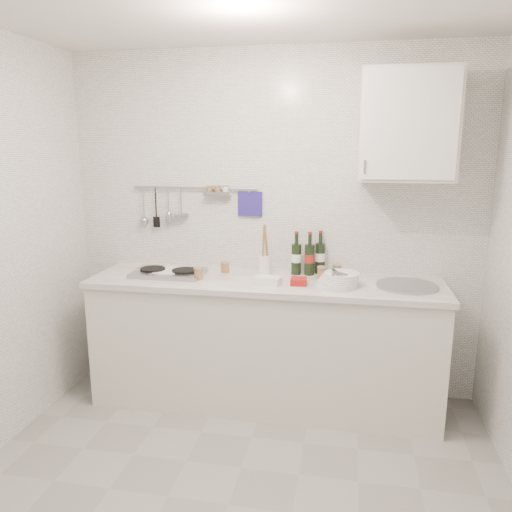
{
  "coord_description": "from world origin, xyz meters",
  "views": [
    {
      "loc": [
        0.56,
        -2.19,
        1.83
      ],
      "look_at": [
        -0.02,
        0.9,
        1.13
      ],
      "focal_mm": 35.0,
      "sensor_mm": 36.0,
      "label": 1
    }
  ],
  "objects_px": {
    "plate_stack_hob": "(167,272)",
    "utensil_crock": "(265,263)",
    "plate_stack_sink": "(339,280)",
    "wall_cabinet": "(407,126)",
    "wine_bottles": "(309,253)"
  },
  "relations": [
    {
      "from": "plate_stack_sink",
      "to": "utensil_crock",
      "type": "height_order",
      "value": "utensil_crock"
    },
    {
      "from": "wall_cabinet",
      "to": "plate_stack_sink",
      "type": "bearing_deg",
      "value": -153.58
    },
    {
      "from": "plate_stack_hob",
      "to": "utensil_crock",
      "type": "xyz_separation_m",
      "value": [
        0.69,
        0.14,
        0.07
      ]
    },
    {
      "from": "utensil_crock",
      "to": "plate_stack_sink",
      "type": "bearing_deg",
      "value": -22.99
    },
    {
      "from": "wall_cabinet",
      "to": "plate_stack_hob",
      "type": "height_order",
      "value": "wall_cabinet"
    },
    {
      "from": "plate_stack_hob",
      "to": "plate_stack_sink",
      "type": "relative_size",
      "value": 0.94
    },
    {
      "from": "wall_cabinet",
      "to": "utensil_crock",
      "type": "distance_m",
      "value": 1.32
    },
    {
      "from": "plate_stack_hob",
      "to": "wine_bottles",
      "type": "height_order",
      "value": "wine_bottles"
    },
    {
      "from": "wine_bottles",
      "to": "utensil_crock",
      "type": "xyz_separation_m",
      "value": [
        -0.31,
        -0.06,
        -0.07
      ]
    },
    {
      "from": "plate_stack_hob",
      "to": "plate_stack_sink",
      "type": "distance_m",
      "value": 1.23
    },
    {
      "from": "wall_cabinet",
      "to": "plate_stack_hob",
      "type": "distance_m",
      "value": 1.91
    },
    {
      "from": "plate_stack_hob",
      "to": "utensil_crock",
      "type": "height_order",
      "value": "utensil_crock"
    },
    {
      "from": "wine_bottles",
      "to": "utensil_crock",
      "type": "relative_size",
      "value": 0.85
    },
    {
      "from": "plate_stack_hob",
      "to": "utensil_crock",
      "type": "distance_m",
      "value": 0.71
    },
    {
      "from": "plate_stack_sink",
      "to": "wine_bottles",
      "type": "relative_size",
      "value": 0.93
    }
  ]
}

